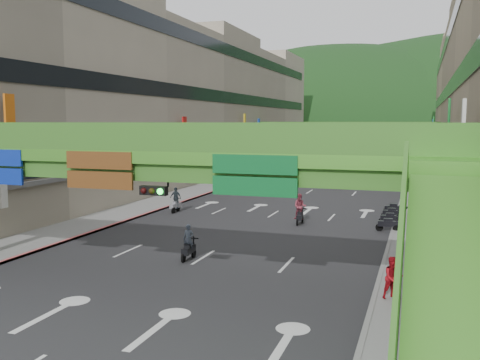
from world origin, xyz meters
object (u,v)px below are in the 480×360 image
object	(u,v)px
scooter_rider_near	(189,244)
scooter_rider_mid	(300,208)
overpass_near	(159,171)
car_yellow	(340,180)
pedestrian_red	(393,281)
car_silver	(277,171)

from	to	relation	value
scooter_rider_near	scooter_rider_mid	distance (m)	11.84
overpass_near	car_yellow	bearing A→B (deg)	88.01
scooter_rider_near	scooter_rider_mid	xyz separation A→B (m)	(3.35, 11.36, 0.27)
overpass_near	scooter_rider_near	xyz separation A→B (m)	(-1.46, 5.91, -4.35)
pedestrian_red	scooter_rider_mid	bearing A→B (deg)	82.57
overpass_near	scooter_rider_mid	xyz separation A→B (m)	(1.89, 17.27, -4.08)
overpass_near	car_yellow	xyz separation A→B (m)	(1.38, 39.76, -4.46)
scooter_rider_mid	pedestrian_red	distance (m)	16.23
scooter_rider_near	overpass_near	bearing A→B (deg)	-76.16
scooter_rider_mid	pedestrian_red	world-z (taller)	scooter_rider_mid
pedestrian_red	car_silver	bearing A→B (deg)	77.44
overpass_near	car_silver	bearing A→B (deg)	99.40
car_yellow	scooter_rider_near	bearing A→B (deg)	-91.36
overpass_near	car_silver	size ratio (longest dim) A/B	6.08
scooter_rider_mid	car_silver	xyz separation A→B (m)	(-9.82, 30.67, -0.36)
pedestrian_red	car_yellow	bearing A→B (deg)	68.50
scooter_rider_mid	scooter_rider_near	bearing A→B (deg)	-106.42
scooter_rider_near	car_silver	bearing A→B (deg)	98.76
overpass_near	pedestrian_red	xyz separation A→B (m)	(8.87, 2.62, -4.36)
overpass_near	car_silver	world-z (taller)	overpass_near
overpass_near	car_yellow	size ratio (longest dim) A/B	6.38
scooter_rider_near	pedestrian_red	bearing A→B (deg)	-17.70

